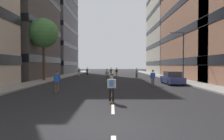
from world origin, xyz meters
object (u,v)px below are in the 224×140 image
at_px(skater_2, 79,71).
at_px(skater_4, 111,86).
at_px(parked_car_near, 172,78).
at_px(skater_5, 57,81).
at_px(streetlamp_right, 180,51).
at_px(street_tree_near, 43,33).
at_px(skater_1, 136,72).
at_px(skater_3, 116,72).
at_px(skater_0, 111,71).
at_px(skater_7, 107,74).
at_px(skater_8, 152,77).
at_px(skater_6, 87,71).

height_order(skater_2, skater_4, same).
bearing_deg(parked_car_near, skater_5, -148.23).
bearing_deg(streetlamp_right, street_tree_near, 174.76).
height_order(skater_1, skater_3, same).
relative_size(street_tree_near, skater_1, 4.90).
height_order(parked_car_near, skater_5, skater_5).
xyz_separation_m(skater_0, skater_3, (1.09, -3.23, 0.00)).
distance_m(parked_car_near, skater_7, 8.55).
bearing_deg(skater_5, parked_car_near, 31.77).
distance_m(skater_3, skater_7, 11.40).
distance_m(skater_5, skater_7, 11.28).
xyz_separation_m(parked_car_near, skater_3, (-6.25, 14.66, 0.32)).
bearing_deg(skater_2, skater_0, -6.50).
bearing_deg(skater_3, streetlamp_right, -55.49).
xyz_separation_m(skater_4, skater_8, (4.46, 9.54, -0.03)).
xyz_separation_m(street_tree_near, skater_3, (10.54, 10.18, -5.74)).
bearing_deg(skater_2, skater_5, -84.42).
relative_size(skater_4, skater_5, 1.00).
xyz_separation_m(skater_1, skater_8, (0.10, -13.34, -0.03)).
distance_m(skater_5, skater_6, 27.33).
bearing_deg(skater_3, street_tree_near, -136.00).
distance_m(street_tree_near, skater_6, 17.15).
height_order(parked_car_near, skater_3, skater_3).
distance_m(parked_car_near, skater_3, 15.94).
bearing_deg(skater_5, skater_2, 95.58).
bearing_deg(skater_1, skater_3, 135.52).
distance_m(parked_car_near, street_tree_near, 18.40).
bearing_deg(skater_5, skater_8, 30.08).
bearing_deg(skater_8, skater_7, 133.40).
distance_m(skater_2, skater_4, 31.07).
bearing_deg(streetlamp_right, parked_car_near, -125.04).
bearing_deg(street_tree_near, skater_7, -7.01).
height_order(skater_4, skater_7, same).
distance_m(street_tree_near, skater_5, 14.02).
relative_size(skater_2, skater_8, 1.00).
bearing_deg(streetlamp_right, skater_5, -143.72).
relative_size(streetlamp_right, skater_7, 3.65).
xyz_separation_m(skater_2, skater_5, (2.53, -25.91, -0.03)).
bearing_deg(skater_6, skater_0, -22.51).
bearing_deg(parked_car_near, skater_4, -121.78).
distance_m(streetlamp_right, skater_2, 22.88).
bearing_deg(skater_3, skater_1, -44.48).
bearing_deg(skater_2, street_tree_near, -100.32).
xyz_separation_m(parked_car_near, skater_5, (-11.68, -7.23, 0.29)).
xyz_separation_m(skater_2, skater_8, (11.49, -20.72, -0.03)).
xyz_separation_m(streetlamp_right, skater_3, (-8.18, 11.90, -3.12)).
height_order(skater_5, skater_6, same).
xyz_separation_m(street_tree_near, skater_0, (9.45, 13.41, -5.74)).
bearing_deg(skater_7, skater_5, -109.84).
relative_size(skater_0, skater_8, 1.00).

